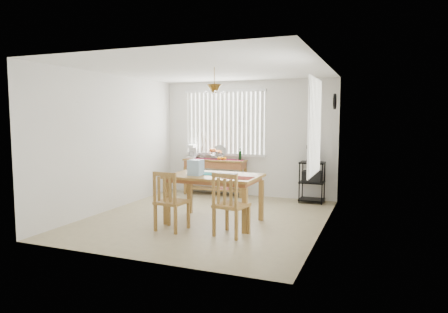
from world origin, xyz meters
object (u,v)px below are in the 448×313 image
at_px(wire_cart, 312,178).
at_px(chair_right, 230,205).
at_px(sideboard, 215,168).
at_px(dining_table, 215,180).
at_px(cart_items, 313,154).
at_px(chair_left, 170,202).

bearing_deg(wire_cart, chair_right, -104.77).
bearing_deg(chair_right, sideboard, 116.76).
bearing_deg(sideboard, dining_table, -67.46).
bearing_deg(cart_items, chair_left, -120.45).
height_order(wire_cart, chair_right, chair_right).
relative_size(dining_table, chair_left, 1.62).
xyz_separation_m(wire_cart, chair_right, (-0.75, -2.85, -0.04)).
height_order(sideboard, wire_cart, wire_cart).
relative_size(sideboard, cart_items, 4.14).
height_order(cart_items, chair_left, cart_items).
height_order(dining_table, chair_left, chair_left).
height_order(dining_table, chair_right, chair_right).
distance_m(sideboard, wire_cart, 2.21).
bearing_deg(cart_items, wire_cart, -90.00).
bearing_deg(sideboard, wire_cart, -0.64).
distance_m(wire_cart, dining_table, 2.56).
distance_m(cart_items, dining_table, 2.58).
distance_m(wire_cart, cart_items, 0.50).
height_order(wire_cart, cart_items, cart_items).
distance_m(sideboard, cart_items, 2.24).
relative_size(sideboard, dining_table, 0.95).
bearing_deg(chair_right, dining_table, 129.09).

